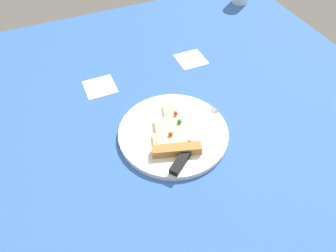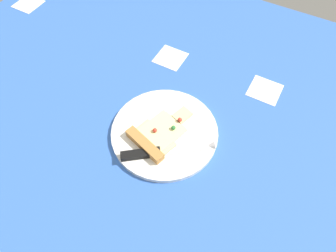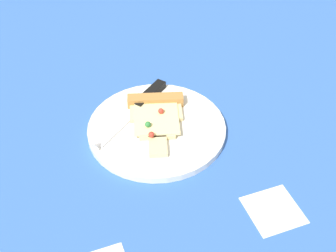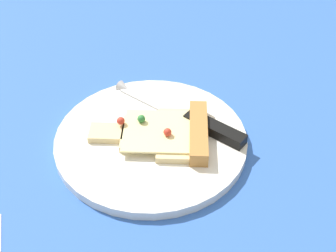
{
  "view_description": "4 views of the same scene",
  "coord_description": "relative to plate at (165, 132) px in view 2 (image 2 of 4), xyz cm",
  "views": [
    {
      "loc": [
        -16.03,
        -44.95,
        64.37
      ],
      "look_at": [
        5.89,
        5.84,
        3.97
      ],
      "focal_mm": 34.87,
      "sensor_mm": 36.0,
      "label": 1
    },
    {
      "loc": [
        28.57,
        -30.84,
        67.96
      ],
      "look_at": [
        8.31,
        5.87,
        4.33
      ],
      "focal_mm": 31.71,
      "sensor_mm": 36.0,
      "label": 2
    },
    {
      "loc": [
        28.46,
        70.05,
        63.41
      ],
      "look_at": [
        5.96,
        8.82,
        3.63
      ],
      "focal_mm": 47.63,
      "sensor_mm": 36.0,
      "label": 3
    },
    {
      "loc": [
        -42.26,
        16.13,
        48.04
      ],
      "look_at": [
        7.93,
        2.98,
        2.41
      ],
      "focal_mm": 49.65,
      "sensor_mm": 36.0,
      "label": 4
    }
  ],
  "objects": [
    {
      "name": "pizza_slice",
      "position": [
        -0.74,
        -2.47,
        1.52
      ],
      "size": [
        13.71,
        18.92,
        2.49
      ],
      "rotation": [
        0.0,
        0.0,
        5.99
      ],
      "color": "beige",
      "rests_on": "plate"
    },
    {
      "name": "ground_plane",
      "position": [
        -7.35,
        -5.76,
        -2.22
      ],
      "size": [
        152.12,
        152.12,
        3.0
      ],
      "color": "#3360B7",
      "rests_on": "ground"
    },
    {
      "name": "plate",
      "position": [
        0.0,
        0.0,
        0.0
      ],
      "size": [
        28.51,
        28.51,
        1.45
      ],
      "primitive_type": "cylinder",
      "color": "white",
      "rests_on": "ground_plane"
    },
    {
      "name": "knife",
      "position": [
        1.99,
        -6.56,
        1.33
      ],
      "size": [
        20.29,
        16.31,
        2.45
      ],
      "rotation": [
        0.0,
        0.0,
        5.37
      ],
      "color": "silver",
      "rests_on": "plate"
    }
  ]
}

